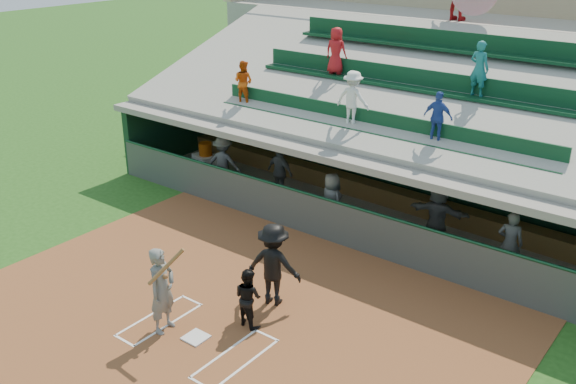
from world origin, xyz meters
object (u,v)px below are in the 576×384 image
Objects in this scene: home_plate at (196,337)px; batter_at_plate at (162,290)px; white_table at (206,165)px; catcher at (248,297)px; water_cooler at (205,149)px.

batter_at_plate is (-0.69, -0.15, 0.88)m from home_plate.
home_plate is 0.58× the size of white_table.
white_table is (-6.47, 5.41, -0.27)m from catcher.
home_plate is 0.22× the size of batter_at_plate.
catcher is 8.44m from white_table.
white_table is at bearing 133.02° from home_plate.
catcher is (0.49, 0.99, 0.60)m from home_plate.
batter_at_plate reaches higher than white_table.
home_plate is at bearing 70.21° from catcher.
home_plate is at bearing -30.54° from white_table.
water_cooler is at bearing 28.84° from white_table.
batter_at_plate reaches higher than catcher.
water_cooler reaches higher than white_table.
catcher is (1.18, 1.14, -0.27)m from batter_at_plate.
batter_at_plate is 8.44m from white_table.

